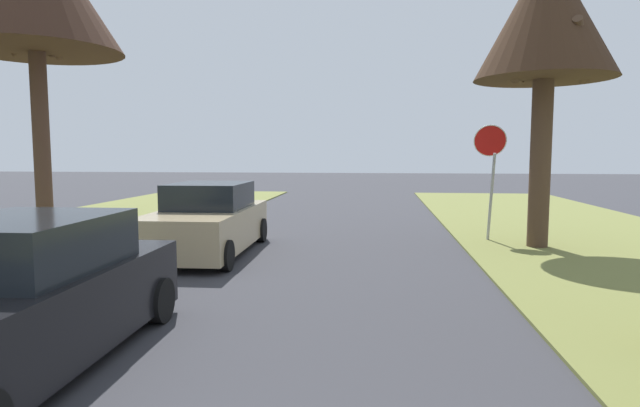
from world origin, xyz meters
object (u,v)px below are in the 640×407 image
street_tree_right_mid_b (546,18)px  parked_sedan_black (15,302)px  stop_sign_far (490,157)px  parked_sedan_tan (208,221)px

street_tree_right_mid_b → parked_sedan_black: size_ratio=1.54×
stop_sign_far → street_tree_right_mid_b: size_ratio=0.42×
parked_sedan_black → parked_sedan_tan: (-0.08, 6.36, 0.00)m
stop_sign_far → parked_sedan_tan: bearing=-160.5°
stop_sign_far → parked_sedan_black: (-6.49, -8.69, -1.42)m
stop_sign_far → parked_sedan_tan: size_ratio=0.66×
parked_sedan_black → street_tree_right_mid_b: bearing=46.4°
stop_sign_far → street_tree_right_mid_b: (0.96, -0.86, 3.16)m
parked_sedan_black → stop_sign_far: bearing=53.2°
stop_sign_far → street_tree_right_mid_b: street_tree_right_mid_b is taller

